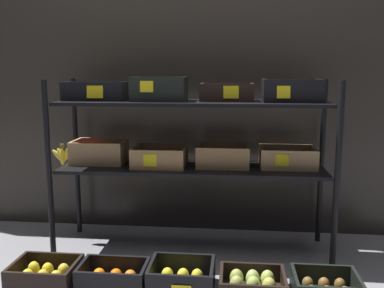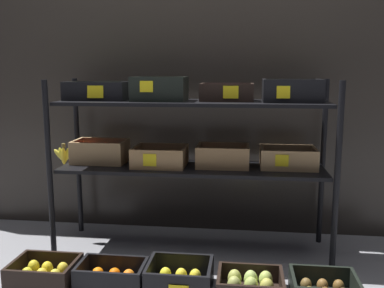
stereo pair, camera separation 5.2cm
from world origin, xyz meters
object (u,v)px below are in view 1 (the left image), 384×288
Objects in this scene: crate_ground_pear at (252,284)px; crate_ground_center_lemon at (181,279)px; crate_ground_tangerine at (114,277)px; crate_ground_lemon at (45,274)px; display_rack at (190,132)px.

crate_ground_center_lemon is at bearing 179.55° from crate_ground_pear.
crate_ground_pear is (0.70, -0.01, 0.00)m from crate_ground_tangerine.
crate_ground_pear is at bearing -0.45° from crate_ground_center_lemon.
crate_ground_lemon is 0.36m from crate_ground_tangerine.
crate_ground_pear is at bearing -0.59° from crate_ground_tangerine.
display_rack is at bearing 125.11° from crate_ground_pear.
display_rack is 5.33× the size of crate_ground_pear.
crate_ground_center_lemon is at bearing 0.36° from crate_ground_lemon.
display_rack is at bearing 55.89° from crate_ground_tangerine.
crate_ground_tangerine reaches higher than crate_ground_pear.
display_rack is 0.92m from crate_ground_pear.
crate_ground_center_lemon reaches higher than crate_ground_pear.
crate_ground_lemon is 1.05m from crate_ground_pear.
crate_ground_pear is at bearing -54.89° from display_rack.
crate_ground_pear is (0.35, -0.00, -0.00)m from crate_ground_center_lemon.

